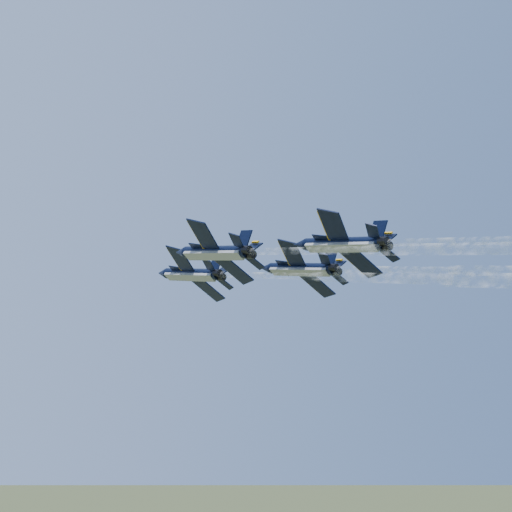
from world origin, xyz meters
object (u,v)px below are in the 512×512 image
jet_left (214,253)px  jet_slot (341,244)px  jet_lead (190,274)px  jet_right (299,269)px

jet_left → jet_slot: (11.87, -12.25, 0.00)m
jet_lead → jet_right: size_ratio=1.00×
jet_lead → jet_left: (-3.76, -15.74, 0.00)m
jet_right → jet_slot: size_ratio=1.00×
jet_right → jet_slot: same height
jet_right → jet_lead: bearing=121.0°
jet_left → jet_right: bearing=-1.1°
jet_slot → jet_left: bearing=118.7°
jet_right → jet_slot: bearing=-119.7°
jet_right → jet_slot: (-4.16, -16.34, 0.00)m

